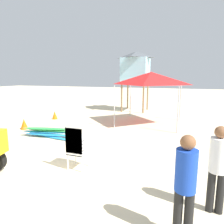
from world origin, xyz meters
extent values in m
plane|color=beige|center=(0.00, 0.00, 0.00)|extent=(80.00, 80.00, 0.00)
cube|color=white|center=(0.98, 0.18, 0.44)|extent=(0.48, 0.48, 0.04)
cube|color=white|center=(0.98, -0.04, 0.64)|extent=(0.48, 0.04, 0.40)
cube|color=white|center=(0.98, 0.18, 0.53)|extent=(0.48, 0.48, 0.04)
cube|color=white|center=(0.98, -0.04, 0.73)|extent=(0.48, 0.04, 0.40)
cube|color=white|center=(0.98, 0.18, 0.62)|extent=(0.48, 0.48, 0.04)
cube|color=white|center=(0.98, -0.04, 0.82)|extent=(0.48, 0.04, 0.40)
cube|color=white|center=(0.98, 0.18, 0.71)|extent=(0.48, 0.48, 0.04)
cube|color=white|center=(0.98, -0.04, 0.91)|extent=(0.48, 0.04, 0.40)
cube|color=white|center=(0.98, 0.18, 0.80)|extent=(0.48, 0.48, 0.04)
cube|color=white|center=(0.98, -0.04, 1.00)|extent=(0.48, 0.04, 0.40)
cube|color=white|center=(0.98, 0.18, 0.89)|extent=(0.48, 0.48, 0.04)
cube|color=white|center=(0.98, -0.04, 1.09)|extent=(0.48, 0.04, 0.40)
cylinder|color=white|center=(1.19, 0.39, 0.21)|extent=(0.04, 0.04, 0.42)
cylinder|color=white|center=(0.77, 0.39, 0.21)|extent=(0.04, 0.04, 0.42)
cylinder|color=white|center=(1.19, -0.03, 0.21)|extent=(0.04, 0.04, 0.42)
cylinder|color=white|center=(0.77, -0.03, 0.21)|extent=(0.04, 0.04, 0.42)
ellipsoid|color=#268CCC|center=(-1.72, 2.37, 0.04)|extent=(2.36, 0.70, 0.08)
ellipsoid|color=#268CCC|center=(-1.63, 2.31, 0.12)|extent=(2.10, 0.63, 0.08)
ellipsoid|color=#268CCC|center=(-1.84, 2.37, 0.20)|extent=(2.09, 0.67, 0.08)
ellipsoid|color=green|center=(-1.73, 2.42, 0.28)|extent=(1.97, 0.54, 0.08)
ellipsoid|color=green|center=(-1.79, 2.33, 0.36)|extent=(2.05, 0.73, 0.08)
cylinder|color=black|center=(3.68, -1.49, 0.41)|extent=(0.14, 0.14, 0.82)
cylinder|color=black|center=(3.84, -1.49, 0.41)|extent=(0.14, 0.14, 0.82)
cylinder|color=#193FB2|center=(3.76, -1.49, 1.15)|extent=(0.32, 0.32, 0.65)
sphere|color=brown|center=(3.76, -1.49, 1.58)|extent=(0.22, 0.22, 0.22)
cylinder|color=black|center=(4.23, -0.60, 0.40)|extent=(0.14, 0.14, 0.81)
cylinder|color=black|center=(4.39, -0.60, 0.40)|extent=(0.14, 0.14, 0.81)
cylinder|color=white|center=(4.31, -0.60, 1.13)|extent=(0.32, 0.32, 0.64)
sphere|color=brown|center=(4.31, -0.60, 1.56)|extent=(0.22, 0.22, 0.22)
cylinder|color=#B2B2B7|center=(0.39, 4.85, 1.05)|extent=(0.05, 0.05, 2.10)
cylinder|color=#B2B2B7|center=(3.38, 4.85, 1.05)|extent=(0.05, 0.05, 2.10)
cylinder|color=#B2B2B7|center=(0.39, 7.84, 1.05)|extent=(0.05, 0.05, 2.10)
cylinder|color=#B2B2B7|center=(3.38, 7.84, 1.05)|extent=(0.05, 0.05, 2.10)
pyramid|color=red|center=(1.89, 6.34, 2.43)|extent=(2.99, 2.99, 0.66)
cylinder|color=olive|center=(-0.64, 9.33, 1.00)|extent=(0.12, 0.12, 2.01)
cylinder|color=olive|center=(0.92, 9.33, 1.00)|extent=(0.12, 0.12, 2.01)
cylinder|color=olive|center=(-0.64, 10.89, 1.00)|extent=(0.12, 0.12, 2.01)
cylinder|color=olive|center=(0.92, 10.89, 1.00)|extent=(0.12, 0.12, 2.01)
cube|color=#A1DCF0|center=(0.14, 10.11, 2.91)|extent=(1.80, 1.80, 1.80)
pyramid|color=#4C5156|center=(0.14, 10.11, 4.03)|extent=(1.98, 1.98, 0.45)
cone|color=orange|center=(-3.64, 5.56, 0.23)|extent=(0.33, 0.33, 0.47)
cone|color=orange|center=(-3.60, 3.05, 0.25)|extent=(0.36, 0.36, 0.51)
camera|label=1|loc=(3.71, -4.54, 2.53)|focal=32.85mm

